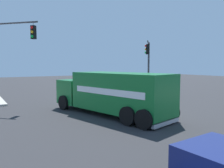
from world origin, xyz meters
TOP-DOWN VIEW (x-y plane):
  - ground_plane at (0.00, 0.00)m, footprint 100.00×100.00m
  - delivery_truck at (-0.17, 1.48)m, footprint 8.90×4.51m
  - traffic_light_primary at (6.50, 6.75)m, footprint 3.19×2.94m
  - traffic_light_secondary at (6.06, -6.78)m, footprint 3.12×2.86m

SIDE VIEW (x-z plane):
  - ground_plane at x=0.00m, z-range 0.00..0.00m
  - delivery_truck at x=-0.17m, z-range 0.08..2.75m
  - traffic_light_secondary at x=6.06m, z-range 0.88..6.44m
  - traffic_light_primary at x=6.50m, z-range 1.11..7.39m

